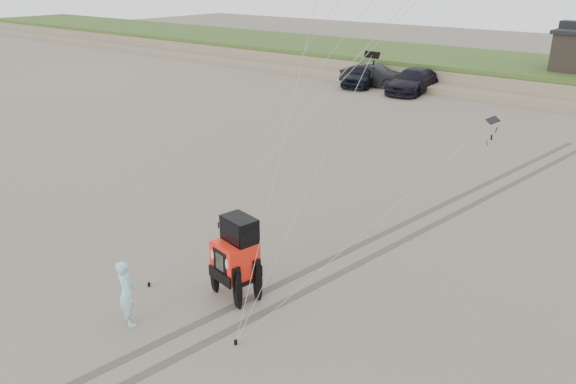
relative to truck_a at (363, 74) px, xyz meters
The scene contains 10 objects.
ground 32.34m from the truck_a, 66.00° to the right, with size 160.00×160.00×0.00m, color #6B6054.
dune_ridge 15.38m from the truck_a, 31.23° to the left, with size 160.00×14.25×1.73m.
truck_a is the anchor object (origin of this frame).
truck_b 0.82m from the truck_a, 27.55° to the left, with size 1.79×5.14×1.69m, color black.
truck_c 4.22m from the truck_a, ahead, with size 2.41×5.92×1.72m, color black.
jeep 31.43m from the truck_a, 64.75° to the right, with size 2.17×5.02×1.87m, color #FF2414, non-canonical shape.
man 33.38m from the truck_a, 68.62° to the right, with size 0.65×0.43×1.79m, color #86C4D0.
stake_main 31.66m from the truck_a, 69.47° to the right, with size 0.08×0.08×0.12m, color black.
stake_aux 33.54m from the truck_a, 63.61° to the right, with size 0.08×0.08×0.12m, color black.
tire_tracks 26.34m from the truck_a, 54.87° to the right, with size 5.22×29.74×0.01m.
Camera 1 is at (9.80, -8.52, 8.44)m, focal length 35.00 mm.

